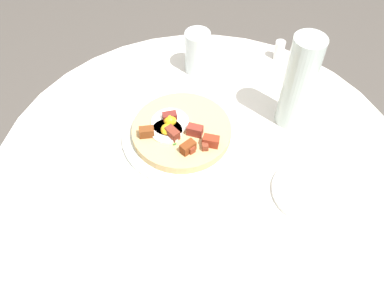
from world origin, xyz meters
The scene contains 11 objects.
ground_plane centered at (0.00, 0.00, 0.00)m, with size 6.00×6.00×0.00m, color #4C4742.
dining_table centered at (0.00, 0.00, 0.57)m, with size 0.97×0.97×0.74m.
pizza_plate centered at (0.02, -0.09, 0.75)m, with size 0.29×0.29×0.01m, color silver.
breakfast_pizza centered at (0.03, -0.09, 0.77)m, with size 0.24×0.24×0.05m.
bread_plate centered at (-0.20, 0.15, 0.75)m, with size 0.16×0.16×0.01m, color white.
napkin centered at (0.22, 0.21, 0.75)m, with size 0.17×0.14×0.00m, color white.
fork centered at (0.22, 0.19, 0.75)m, with size 0.18×0.01×0.01m, color silver.
knife centered at (0.22, 0.22, 0.75)m, with size 0.18×0.01×0.01m, color silver.
water_glass centered at (-0.09, -0.31, 0.80)m, with size 0.07×0.07×0.12m, color silver.
water_bottle centered at (-0.25, -0.06, 0.87)m, with size 0.07×0.07×0.25m, color silver.
salt_shaker centered at (-0.32, -0.29, 0.77)m, with size 0.03×0.03×0.06m, color white.
Camera 1 is at (0.19, 0.51, 1.50)m, focal length 37.59 mm.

